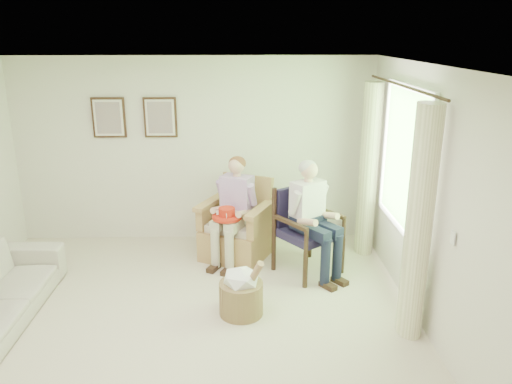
# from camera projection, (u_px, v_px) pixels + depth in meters

# --- Properties ---
(floor) EXTENTS (5.50, 5.50, 0.00)m
(floor) POSITION_uv_depth(u_px,v_px,m) (174.00, 348.00, 4.78)
(floor) COLOR beige
(floor) RESTS_ON ground
(back_wall) EXTENTS (5.00, 0.04, 2.60)m
(back_wall) POSITION_uv_depth(u_px,v_px,m) (195.00, 151.00, 7.01)
(back_wall) COLOR silver
(back_wall) RESTS_ON ground
(right_wall) EXTENTS (0.04, 5.50, 2.60)m
(right_wall) POSITION_uv_depth(u_px,v_px,m) (448.00, 218.00, 4.45)
(right_wall) COLOR silver
(right_wall) RESTS_ON ground
(ceiling) EXTENTS (5.00, 5.50, 0.02)m
(ceiling) POSITION_uv_depth(u_px,v_px,m) (158.00, 70.00, 3.99)
(ceiling) COLOR white
(ceiling) RESTS_ON back_wall
(window) EXTENTS (0.13, 2.50, 1.63)m
(window) POSITION_uv_depth(u_px,v_px,m) (405.00, 156.00, 5.51)
(window) COLOR #2D6B23
(window) RESTS_ON right_wall
(curtain_left) EXTENTS (0.34, 0.34, 2.30)m
(curtain_left) POSITION_uv_depth(u_px,v_px,m) (419.00, 225.00, 4.70)
(curtain_left) COLOR beige
(curtain_left) RESTS_ON ground
(curtain_right) EXTENTS (0.34, 0.34, 2.30)m
(curtain_right) POSITION_uv_depth(u_px,v_px,m) (368.00, 171.00, 6.57)
(curtain_right) COLOR beige
(curtain_right) RESTS_ON ground
(framed_print_left) EXTENTS (0.45, 0.05, 0.55)m
(framed_print_left) POSITION_uv_depth(u_px,v_px,m) (109.00, 118.00, 6.79)
(framed_print_left) COLOR #382114
(framed_print_left) RESTS_ON back_wall
(framed_print_right) EXTENTS (0.45, 0.05, 0.55)m
(framed_print_right) POSITION_uv_depth(u_px,v_px,m) (160.00, 117.00, 6.81)
(framed_print_right) COLOR #382114
(framed_print_right) RESTS_ON back_wall
(wicker_armchair) EXTENTS (0.82, 0.82, 1.05)m
(wicker_armchair) POSITION_uv_depth(u_px,v_px,m) (236.00, 232.00, 6.69)
(wicker_armchair) COLOR tan
(wicker_armchair) RESTS_ON ground
(wood_armchair) EXTENTS (0.69, 0.64, 1.06)m
(wood_armchair) POSITION_uv_depth(u_px,v_px,m) (308.00, 226.00, 6.24)
(wood_armchair) COLOR black
(wood_armchair) RESTS_ON ground
(person_wicker) EXTENTS (0.40, 0.63, 1.36)m
(person_wicker) POSITION_uv_depth(u_px,v_px,m) (236.00, 203.00, 6.42)
(person_wicker) COLOR beige
(person_wicker) RESTS_ON ground
(person_dark) EXTENTS (0.40, 0.62, 1.41)m
(person_dark) POSITION_uv_depth(u_px,v_px,m) (310.00, 211.00, 6.00)
(person_dark) COLOR #161B32
(person_dark) RESTS_ON ground
(red_hat) EXTENTS (0.37, 0.37, 0.14)m
(red_hat) POSITION_uv_depth(u_px,v_px,m) (227.00, 215.00, 6.27)
(red_hat) COLOR red
(red_hat) RESTS_ON person_wicker
(hatbox) EXTENTS (0.61, 0.61, 0.69)m
(hatbox) POSITION_uv_depth(u_px,v_px,m) (241.00, 291.00, 5.29)
(hatbox) COLOR tan
(hatbox) RESTS_ON ground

